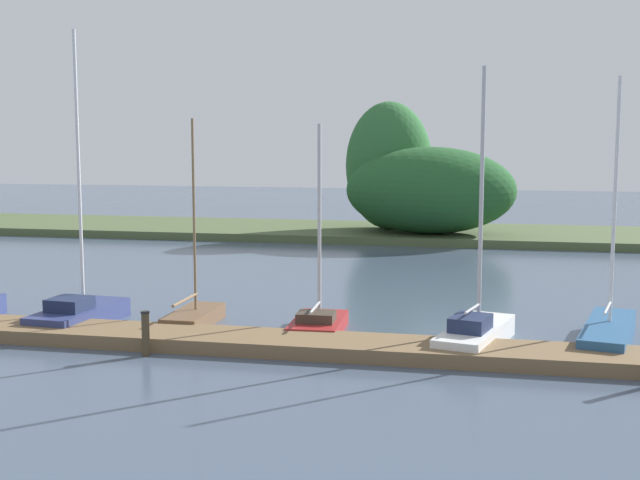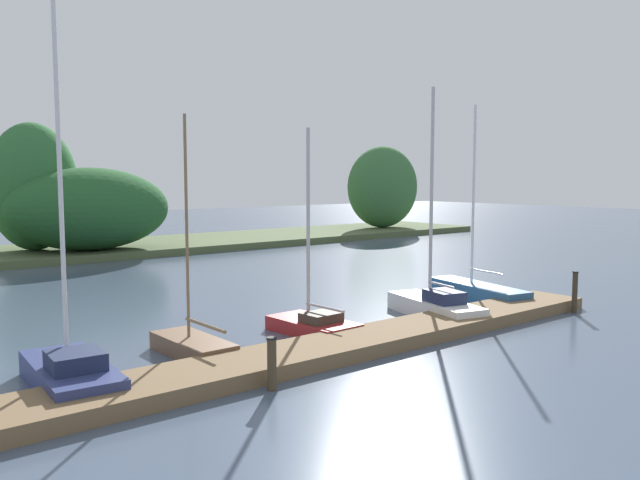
# 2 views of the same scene
# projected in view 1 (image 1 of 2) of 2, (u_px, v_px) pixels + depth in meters

# --- Properties ---
(dock_pier) EXTENTS (24.47, 1.80, 0.35)m
(dock_pier) POSITION_uv_depth(u_px,v_px,m) (175.00, 338.00, 21.04)
(dock_pier) COLOR brown
(dock_pier) RESTS_ON ground
(far_shore) EXTENTS (68.24, 8.74, 7.57)m
(far_shore) POSITION_uv_depth(u_px,v_px,m) (135.00, 180.00, 46.36)
(far_shore) COLOR #4C5B38
(far_shore) RESTS_ON ground
(sailboat_2) EXTENTS (1.59, 3.71, 8.14)m
(sailboat_2) POSITION_uv_depth(u_px,v_px,m) (81.00, 311.00, 23.16)
(sailboat_2) COLOR navy
(sailboat_2) RESTS_ON ground
(sailboat_3) EXTENTS (1.03, 2.99, 5.75)m
(sailboat_3) POSITION_uv_depth(u_px,v_px,m) (195.00, 315.00, 23.24)
(sailboat_3) COLOR brown
(sailboat_3) RESTS_ON ground
(sailboat_4) EXTENTS (1.42, 2.87, 5.59)m
(sailboat_4) POSITION_uv_depth(u_px,v_px,m) (319.00, 321.00, 22.34)
(sailboat_4) COLOR maroon
(sailboat_4) RESTS_ON ground
(sailboat_5) EXTENTS (2.01, 4.08, 6.96)m
(sailboat_5) POSITION_uv_depth(u_px,v_px,m) (476.00, 331.00, 20.78)
(sailboat_5) COLOR white
(sailboat_5) RESTS_ON ground
(sailboat_6) EXTENTS (1.93, 4.58, 6.74)m
(sailboat_6) POSITION_uv_depth(u_px,v_px,m) (609.00, 331.00, 21.08)
(sailboat_6) COLOR #285684
(sailboat_6) RESTS_ON ground
(mooring_piling_1) EXTENTS (0.22, 0.22, 1.09)m
(mooring_piling_1) POSITION_uv_depth(u_px,v_px,m) (146.00, 333.00, 19.91)
(mooring_piling_1) COLOR #4C3D28
(mooring_piling_1) RESTS_ON ground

